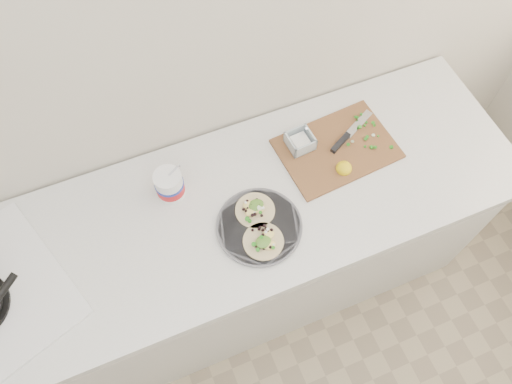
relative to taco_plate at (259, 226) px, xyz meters
name	(u,v)px	position (x,y,z in m)	size (l,w,h in m)	color
counter	(196,267)	(-0.23, 0.12, -0.47)	(2.44, 0.66, 0.90)	silver
taco_plate	(259,226)	(0.00, 0.00, 0.00)	(0.29, 0.29, 0.04)	#55555C
tub	(170,184)	(-0.23, 0.24, 0.05)	(0.10, 0.10, 0.22)	white
cutboard	(335,146)	(0.38, 0.19, 0.00)	(0.43, 0.32, 0.07)	brown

